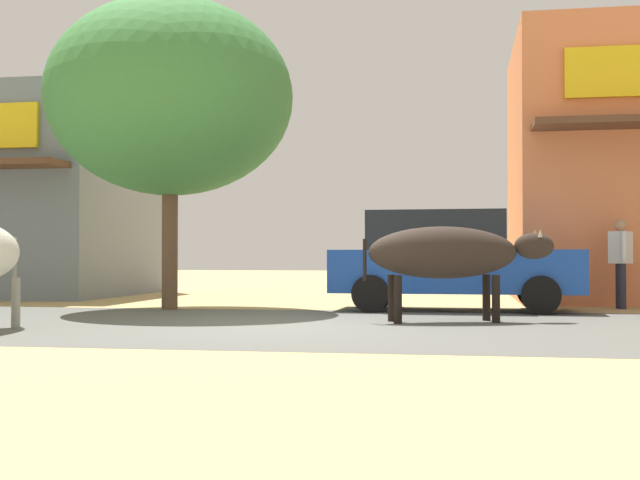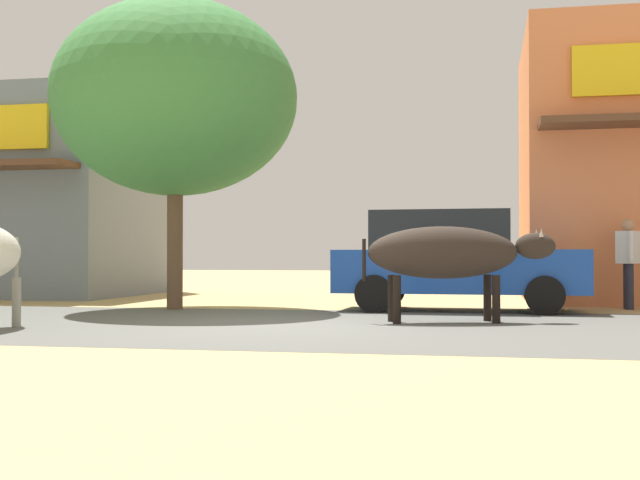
{
  "view_description": "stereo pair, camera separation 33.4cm",
  "coord_description": "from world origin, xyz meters",
  "views": [
    {
      "loc": [
        2.3,
        -10.6,
        0.9
      ],
      "look_at": [
        0.36,
        0.73,
        1.12
      ],
      "focal_mm": 46.69,
      "sensor_mm": 36.0,
      "label": 1
    },
    {
      "loc": [
        2.63,
        -10.54,
        0.9
      ],
      "look_at": [
        0.36,
        0.73,
        1.12
      ],
      "focal_mm": 46.69,
      "sensor_mm": 36.0,
      "label": 2
    }
  ],
  "objects": [
    {
      "name": "cow_far_dark",
      "position": [
        2.12,
        0.82,
        0.93
      ],
      "size": [
        2.61,
        1.13,
        1.3
      ],
      "color": "#2F261F",
      "rests_on": "ground"
    },
    {
      "name": "pedestrian_by_shop",
      "position": [
        4.97,
        4.21,
        0.89
      ],
      "size": [
        0.44,
        0.61,
        1.53
      ],
      "color": "#262633",
      "rests_on": "ground"
    },
    {
      "name": "parked_hatchback_car",
      "position": [
        2.11,
        3.34,
        0.84
      ],
      "size": [
        4.08,
        1.86,
        1.64
      ],
      "color": "#1946A7",
      "rests_on": "ground"
    },
    {
      "name": "ground",
      "position": [
        0.0,
        0.0,
        0.0
      ],
      "size": [
        80.0,
        80.0,
        0.0
      ],
      "primitive_type": "plane",
      "color": "tan"
    },
    {
      "name": "roadside_tree",
      "position": [
        -2.55,
        2.76,
        3.57
      ],
      "size": [
        4.14,
        4.14,
        5.24
      ],
      "color": "brown",
      "rests_on": "ground"
    },
    {
      "name": "asphalt_road",
      "position": [
        0.0,
        0.0,
        0.0
      ],
      "size": [
        72.0,
        5.95,
        0.0
      ],
      "primitive_type": "cube",
      "color": "#5A5A54",
      "rests_on": "ground"
    }
  ]
}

